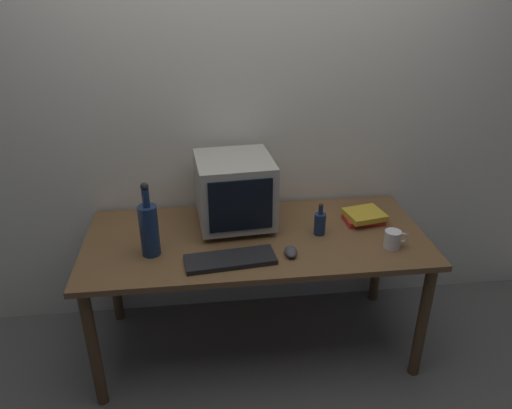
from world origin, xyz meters
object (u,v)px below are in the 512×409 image
(book_stack, at_px, (364,217))
(computer_mouse, at_px, (291,252))
(keyboard, at_px, (230,260))
(bottle_tall, at_px, (149,228))
(bottle_short, at_px, (320,223))
(mug, at_px, (393,239))
(crt_monitor, at_px, (235,191))

(book_stack, bearing_deg, computer_mouse, -148.03)
(keyboard, xyz_separation_m, book_stack, (0.74, 0.31, 0.02))
(computer_mouse, bearing_deg, bottle_tall, 176.25)
(bottle_tall, relative_size, book_stack, 1.67)
(bottle_tall, xyz_separation_m, bottle_short, (0.84, 0.09, -0.08))
(keyboard, distance_m, bottle_tall, 0.41)
(bottle_short, distance_m, mug, 0.37)
(mug, bearing_deg, bottle_short, 151.53)
(book_stack, bearing_deg, bottle_short, -159.83)
(book_stack, distance_m, mug, 0.28)
(keyboard, height_order, book_stack, book_stack)
(bottle_short, bearing_deg, keyboard, -156.25)
(crt_monitor, relative_size, computer_mouse, 4.14)
(keyboard, bearing_deg, book_stack, 16.40)
(computer_mouse, xyz_separation_m, bottle_short, (0.18, 0.18, 0.05))
(crt_monitor, distance_m, bottle_short, 0.47)
(computer_mouse, height_order, bottle_tall, bottle_tall)
(crt_monitor, distance_m, keyboard, 0.41)
(crt_monitor, distance_m, book_stack, 0.71)
(keyboard, relative_size, bottle_tall, 1.13)
(crt_monitor, height_order, computer_mouse, crt_monitor)
(bottle_tall, bearing_deg, keyboard, -17.35)
(crt_monitor, height_order, book_stack, crt_monitor)
(crt_monitor, xyz_separation_m, computer_mouse, (0.24, -0.34, -0.17))
(book_stack, xyz_separation_m, mug, (0.05, -0.27, 0.01))
(computer_mouse, relative_size, mug, 0.83)
(crt_monitor, bearing_deg, keyboard, -98.26)
(keyboard, xyz_separation_m, bottle_tall, (-0.37, 0.11, 0.13))
(keyboard, height_order, computer_mouse, computer_mouse)
(keyboard, xyz_separation_m, mug, (0.79, 0.03, 0.03))
(bottle_short, distance_m, book_stack, 0.29)
(bottle_tall, bearing_deg, book_stack, 9.79)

